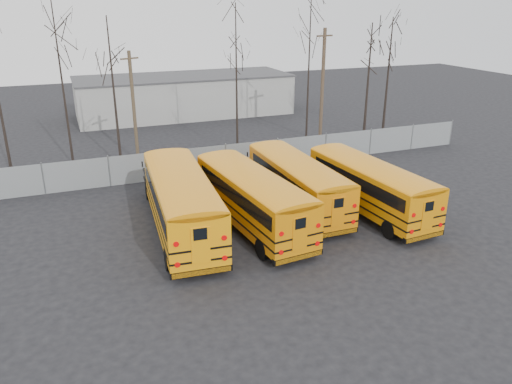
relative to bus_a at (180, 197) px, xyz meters
name	(u,v)px	position (x,y,z in m)	size (l,w,h in m)	color
ground	(301,242)	(5.26, -3.41, -1.95)	(120.00, 120.00, 0.00)	black
fence	(226,158)	(5.26, 8.59, -0.95)	(40.00, 0.04, 2.00)	gray
distant_building	(185,96)	(7.26, 28.59, 0.05)	(22.00, 8.00, 4.00)	#9F9F9B
bus_a	(180,197)	(0.00, 0.00, 0.00)	(3.64, 12.09, 3.34)	black
bus_b	(250,194)	(3.62, -0.62, -0.12)	(3.64, 11.40, 3.14)	black
bus_c	(296,179)	(6.99, 0.86, -0.18)	(2.53, 10.86, 3.03)	black
bus_d	(368,182)	(10.55, -1.14, -0.18)	(3.20, 10.93, 3.02)	black
utility_pole_left	(134,107)	(-0.16, 13.44, 2.23)	(1.36, 0.71, 8.15)	brown
utility_pole_right	(322,85)	(15.56, 13.69, 2.87)	(1.65, 0.52, 9.40)	#4C3B2B
tree_2	(62,82)	(-4.81, 14.29, 4.13)	(0.26, 0.26, 12.16)	black
tree_3	(114,95)	(-1.53, 12.71, 3.31)	(0.26, 0.26, 10.52)	black
tree_4	(237,82)	(7.47, 12.39, 3.70)	(0.26, 0.26, 11.31)	black
tree_5	(309,68)	(14.50, 14.25, 4.21)	(0.26, 0.26, 12.33)	black
tree_6	(368,82)	(19.94, 13.55, 2.91)	(0.26, 0.26, 9.74)	black
tree_7	(388,77)	(22.37, 14.12, 3.12)	(0.26, 0.26, 10.16)	black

